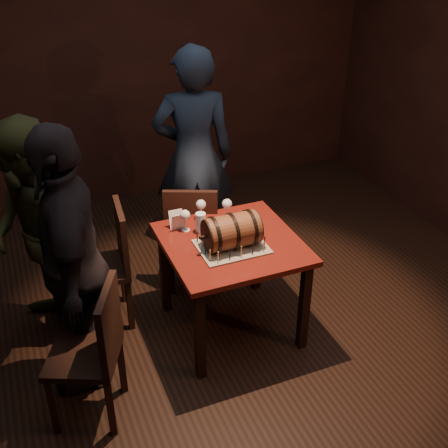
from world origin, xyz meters
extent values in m
plane|color=black|center=(0.00, 0.00, 0.00)|extent=(5.00, 5.00, 0.00)
cube|color=black|center=(0.00, 2.50, 1.40)|extent=(5.00, 0.04, 2.80)
cube|color=#50110D|center=(0.08, 0.13, 0.73)|extent=(0.90, 0.90, 0.04)
cube|color=black|center=(-0.30, -0.25, 0.35)|extent=(0.06, 0.06, 0.71)
cube|color=black|center=(0.46, -0.25, 0.35)|extent=(0.06, 0.06, 0.71)
cube|color=black|center=(-0.30, 0.51, 0.35)|extent=(0.06, 0.06, 0.71)
cube|color=black|center=(0.46, 0.51, 0.35)|extent=(0.06, 0.06, 0.71)
cube|color=gray|center=(0.05, 0.06, 0.76)|extent=(0.45, 0.35, 0.01)
cylinder|color=brown|center=(0.05, 0.06, 0.88)|extent=(0.34, 0.23, 0.23)
cylinder|color=black|center=(-0.08, 0.06, 0.88)|extent=(0.02, 0.25, 0.25)
cylinder|color=black|center=(0.05, 0.06, 0.88)|extent=(0.02, 0.25, 0.25)
cylinder|color=black|center=(0.18, 0.06, 0.88)|extent=(0.02, 0.25, 0.25)
cylinder|color=black|center=(-0.12, 0.06, 0.88)|extent=(0.01, 0.22, 0.22)
cylinder|color=black|center=(0.23, 0.06, 0.88)|extent=(0.01, 0.22, 0.22)
cylinder|color=black|center=(-0.15, 0.06, 0.88)|extent=(0.04, 0.02, 0.02)
sphere|color=black|center=(-0.17, 0.06, 0.88)|extent=(0.03, 0.03, 0.03)
cylinder|color=#F0D48F|center=(-0.10, -0.08, 0.80)|extent=(0.01, 0.01, 0.08)
cylinder|color=black|center=(-0.10, -0.08, 0.85)|extent=(0.00, 0.00, 0.01)
cylinder|color=black|center=(-0.02, -0.08, 0.80)|extent=(0.01, 0.01, 0.08)
cylinder|color=black|center=(-0.02, -0.08, 0.85)|extent=(0.00, 0.00, 0.01)
cylinder|color=#F0D48F|center=(0.06, -0.08, 0.80)|extent=(0.01, 0.01, 0.08)
cylinder|color=black|center=(0.06, -0.08, 0.85)|extent=(0.00, 0.00, 0.01)
cylinder|color=black|center=(0.14, -0.08, 0.80)|extent=(0.01, 0.01, 0.08)
cylinder|color=black|center=(0.14, -0.08, 0.85)|extent=(0.00, 0.00, 0.01)
cylinder|color=#F0D48F|center=(0.22, -0.08, 0.80)|extent=(0.01, 0.01, 0.08)
cylinder|color=black|center=(0.22, -0.08, 0.85)|extent=(0.00, 0.00, 0.01)
cylinder|color=black|center=(0.25, -0.03, 0.80)|extent=(0.01, 0.01, 0.08)
cylinder|color=black|center=(0.25, -0.03, 0.85)|extent=(0.00, 0.00, 0.01)
cylinder|color=#F0D48F|center=(0.25, 0.05, 0.80)|extent=(0.01, 0.01, 0.08)
cylinder|color=black|center=(0.25, 0.05, 0.85)|extent=(0.00, 0.00, 0.01)
cylinder|color=black|center=(0.25, 0.13, 0.80)|extent=(0.01, 0.01, 0.08)
cylinder|color=black|center=(0.25, 0.13, 0.85)|extent=(0.00, 0.00, 0.01)
cylinder|color=#F0D48F|center=(0.25, 0.21, 0.80)|extent=(0.01, 0.01, 0.08)
cylinder|color=black|center=(0.25, 0.21, 0.85)|extent=(0.00, 0.00, 0.01)
cylinder|color=black|center=(0.17, 0.21, 0.80)|extent=(0.01, 0.01, 0.08)
cylinder|color=black|center=(0.17, 0.21, 0.85)|extent=(0.00, 0.00, 0.01)
cylinder|color=#F0D48F|center=(0.09, 0.21, 0.80)|extent=(0.01, 0.01, 0.08)
cylinder|color=black|center=(0.09, 0.21, 0.85)|extent=(0.00, 0.00, 0.01)
cylinder|color=black|center=(0.01, 0.21, 0.80)|extent=(0.01, 0.01, 0.08)
cylinder|color=black|center=(0.01, 0.21, 0.85)|extent=(0.00, 0.00, 0.01)
cylinder|color=#F0D48F|center=(-0.07, 0.21, 0.80)|extent=(0.01, 0.01, 0.08)
cylinder|color=black|center=(-0.07, 0.21, 0.85)|extent=(0.00, 0.00, 0.01)
cylinder|color=black|center=(-0.14, 0.20, 0.80)|extent=(0.01, 0.01, 0.08)
cylinder|color=black|center=(-0.14, 0.20, 0.85)|extent=(0.00, 0.00, 0.01)
cylinder|color=#F0D48F|center=(-0.14, 0.12, 0.80)|extent=(0.01, 0.01, 0.08)
cylinder|color=black|center=(-0.14, 0.12, 0.85)|extent=(0.00, 0.00, 0.01)
cylinder|color=black|center=(-0.14, 0.04, 0.80)|extent=(0.01, 0.01, 0.08)
cylinder|color=black|center=(-0.14, 0.04, 0.85)|extent=(0.00, 0.00, 0.01)
cylinder|color=#F0D48F|center=(-0.14, -0.04, 0.80)|extent=(0.01, 0.01, 0.08)
cylinder|color=black|center=(-0.14, -0.04, 0.85)|extent=(0.00, 0.00, 0.01)
cylinder|color=silver|center=(-0.16, 0.39, 0.75)|extent=(0.06, 0.06, 0.01)
cylinder|color=silver|center=(-0.16, 0.39, 0.80)|extent=(0.01, 0.01, 0.09)
sphere|color=silver|center=(-0.16, 0.39, 0.88)|extent=(0.07, 0.07, 0.07)
sphere|color=#591114|center=(-0.16, 0.39, 0.87)|extent=(0.05, 0.05, 0.05)
cylinder|color=silver|center=(-0.01, 0.48, 0.75)|extent=(0.06, 0.06, 0.01)
cylinder|color=silver|center=(-0.01, 0.48, 0.80)|extent=(0.01, 0.01, 0.09)
sphere|color=silver|center=(-0.01, 0.48, 0.88)|extent=(0.07, 0.07, 0.07)
cylinder|color=silver|center=(0.17, 0.42, 0.75)|extent=(0.06, 0.06, 0.01)
cylinder|color=silver|center=(0.17, 0.42, 0.80)|extent=(0.01, 0.01, 0.09)
sphere|color=silver|center=(0.17, 0.42, 0.88)|extent=(0.07, 0.07, 0.07)
sphere|color=#BF594C|center=(0.17, 0.42, 0.87)|extent=(0.05, 0.05, 0.05)
cylinder|color=silver|center=(-0.07, 0.32, 0.82)|extent=(0.07, 0.07, 0.15)
cylinder|color=#9E5414|center=(-0.07, 0.32, 0.81)|extent=(0.06, 0.06, 0.11)
cylinder|color=white|center=(-0.07, 0.32, 0.87)|extent=(0.06, 0.06, 0.02)
cube|color=black|center=(0.03, 0.78, 0.45)|extent=(0.53, 0.53, 0.04)
cube|color=black|center=(0.25, 0.87, 0.21)|extent=(0.04, 0.04, 0.43)
cube|color=black|center=(-0.06, 1.00, 0.21)|extent=(0.04, 0.04, 0.43)
cube|color=black|center=(0.11, 0.55, 0.21)|extent=(0.04, 0.04, 0.43)
cube|color=black|center=(-0.20, 0.69, 0.21)|extent=(0.04, 0.04, 0.43)
cube|color=black|center=(-0.05, 0.61, 0.70)|extent=(0.38, 0.19, 0.46)
cube|color=black|center=(-0.76, 0.58, 0.45)|extent=(0.44, 0.44, 0.04)
cube|color=black|center=(-0.91, 0.77, 0.21)|extent=(0.04, 0.04, 0.43)
cube|color=black|center=(-0.94, 0.43, 0.21)|extent=(0.04, 0.04, 0.43)
cube|color=black|center=(-0.57, 0.73, 0.21)|extent=(0.04, 0.04, 0.43)
cube|color=black|center=(-0.61, 0.40, 0.21)|extent=(0.04, 0.04, 0.43)
cube|color=black|center=(-0.58, 0.56, 0.70)|extent=(0.08, 0.40, 0.46)
cube|color=black|center=(-1.03, -0.26, 0.45)|extent=(0.53, 0.53, 0.04)
cube|color=black|center=(-1.11, -0.04, 0.21)|extent=(0.04, 0.04, 0.43)
cube|color=black|center=(-1.25, -0.35, 0.21)|extent=(0.04, 0.04, 0.43)
cube|color=black|center=(-0.80, -0.18, 0.21)|extent=(0.04, 0.04, 0.43)
cube|color=black|center=(-0.94, -0.49, 0.21)|extent=(0.04, 0.04, 0.43)
cube|color=black|center=(-0.86, -0.34, 0.70)|extent=(0.20, 0.38, 0.46)
imported|color=#1C2638|center=(0.20, 1.21, 0.92)|extent=(0.76, 0.59, 1.83)
imported|color=#3A3E1F|center=(-1.15, 0.52, 0.82)|extent=(0.74, 0.89, 1.65)
imported|color=black|center=(-0.98, 0.08, 0.88)|extent=(0.58, 1.09, 1.76)
camera|label=1|loc=(-1.19, -2.83, 2.78)|focal=45.00mm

